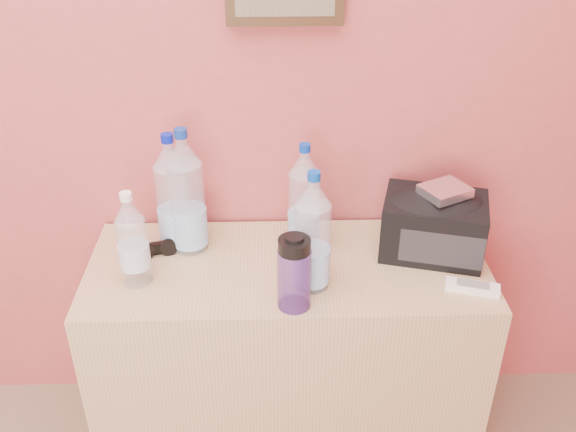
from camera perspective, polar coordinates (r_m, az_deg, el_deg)
The scene contains 11 objects.
dresser at distance 1.98m, azimuth -0.04°, elevation -12.44°, with size 1.09×0.46×0.68m, color tan.
pet_large_a at distance 1.77m, azimuth -9.00°, elevation 1.61°, with size 0.10×0.10×0.36m.
pet_large_b at distance 1.79m, azimuth -10.16°, elevation 1.57°, with size 0.09×0.09×0.34m.
pet_large_c at distance 1.76m, azimuth 1.43°, elevation 1.18°, with size 0.09×0.09×0.32m.
pet_large_d at distance 1.60m, azimuth 2.19°, elevation -1.91°, with size 0.09×0.09×0.33m.
pet_small at distance 1.68m, azimuth -13.63°, elevation -2.42°, with size 0.08×0.08×0.26m.
nalgene_bottle at distance 1.56m, azimuth 0.56°, elevation -5.02°, with size 0.08×0.08×0.20m.
sunglasses at distance 1.83m, azimuth -11.58°, elevation -2.83°, with size 0.14×0.05×0.04m, color black, non-canonical shape.
ac_remote at distance 1.73m, azimuth 16.08°, elevation -6.11°, with size 0.14×0.04×0.02m, color #EBE9CC.
toiletry_bag at distance 1.81m, azimuth 12.82°, elevation -0.56°, with size 0.27×0.20×0.19m, color black, non-canonical shape.
foil_packet at distance 1.75m, azimuth 13.78°, elevation 2.18°, with size 0.12×0.10×0.02m, color silver.
Camera 1 is at (0.50, 0.32, 1.70)m, focal length 40.00 mm.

